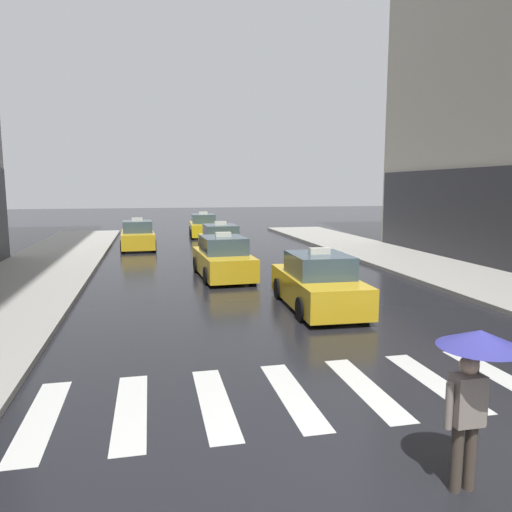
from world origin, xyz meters
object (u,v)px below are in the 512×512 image
taxi_fourth (138,236)px  taxi_fifth (203,227)px  taxi_third (220,242)px  taxi_second (223,259)px  taxi_lead (318,284)px  pedestrian_with_umbrella (475,366)px

taxi_fourth → taxi_fifth: bearing=53.8°
taxi_third → taxi_fourth: same height
taxi_third → taxi_second: bearing=-97.2°
taxi_lead → taxi_third: size_ratio=1.01×
taxi_lead → taxi_third: bearing=96.2°
taxi_second → taxi_fourth: (-3.49, 9.93, 0.00)m
taxi_third → taxi_fourth: 5.81m
pedestrian_with_umbrella → taxi_lead: bearing=82.2°
taxi_third → pedestrian_with_umbrella: pedestrian_with_umbrella is taller
taxi_third → taxi_lead: bearing=-83.8°
taxi_fifth → taxi_lead: bearing=-87.2°
taxi_fourth → taxi_second: bearing=-70.6°
taxi_second → taxi_third: (0.75, 5.97, 0.00)m
taxi_lead → taxi_fourth: (-5.49, 15.40, 0.00)m
taxi_second → pedestrian_with_umbrella: bearing=-86.7°
taxi_fourth → pedestrian_with_umbrella: (4.31, -24.03, 0.79)m
taxi_lead → taxi_fourth: size_ratio=1.00×
taxi_second → taxi_fifth: (0.96, 16.01, 0.00)m
taxi_lead → pedestrian_with_umbrella: pedestrian_with_umbrella is taller
taxi_third → taxi_fifth: size_ratio=0.99×
taxi_fourth → pedestrian_with_umbrella: bearing=-79.8°
taxi_third → taxi_fourth: size_ratio=0.99×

